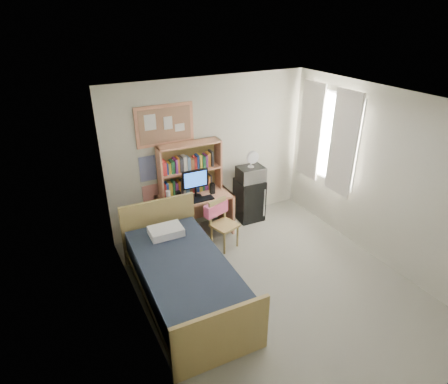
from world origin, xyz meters
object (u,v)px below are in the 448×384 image
bulletin_board (165,125)px  desk_fan (251,160)px  monitor (195,184)px  bed (185,282)px  mini_fridge (249,199)px  desk_chair (225,225)px  desk (195,215)px  microwave (251,174)px  speaker_left (178,196)px  speaker_right (212,188)px

bulletin_board → desk_fan: bearing=-10.5°
monitor → desk_fan: (1.11, 0.10, 0.18)m
bed → monitor: size_ratio=4.73×
monitor → desk_fan: size_ratio=1.69×
bulletin_board → mini_fridge: (1.43, -0.24, -1.53)m
monitor → desk_chair: bearing=-59.4°
desk → desk_fan: desk_fan is taller
desk_chair → mini_fridge: (0.83, 0.61, -0.02)m
desk_chair → desk_fan: 1.28m
mini_fridge → microwave: (-0.00, -0.02, 0.52)m
speaker_left → monitor: bearing=-0.0°
bulletin_board → speaker_left: size_ratio=5.50×
desk → speaker_right: 0.56m
bulletin_board → desk_chair: bulletin_board is taller
bulletin_board → desk_chair: (0.60, -0.86, -1.51)m
desk_chair → mini_fridge: 1.03m
monitor → speaker_left: monitor is taller
desk_fan → desk_chair: bearing=-141.9°
mini_fridge → monitor: size_ratio=1.67×
desk → desk_chair: size_ratio=1.49×
bed → bulletin_board: bearing=77.3°
desk → desk_fan: 1.36m
bulletin_board → desk: bulletin_board is taller
bulletin_board → desk_chair: size_ratio=1.16×
desk_chair → mini_fridge: size_ratio=1.05×
speaker_right → microwave: microwave is taller
mini_fridge → desk: bearing=-174.3°
bed → desk_fan: (1.88, 1.47, 0.87)m
bulletin_board → microwave: bulletin_board is taller
desk → desk_chair: bearing=-62.3°
bed → microwave: (1.88, 1.47, 0.60)m
desk_chair → monitor: (-0.28, 0.49, 0.58)m
bulletin_board → microwave: bearing=-10.5°
desk → desk_fan: bearing=3.3°
bed → speaker_right: size_ratio=12.29×
bed → microwave: bearing=40.0°
desk_chair → speaker_left: 0.88m
desk → speaker_right: (0.30, -0.07, 0.47)m
desk_chair → microwave: size_ratio=1.80×
speaker_right → microwave: (0.81, 0.11, 0.06)m
bed → desk_fan: 2.54m
speaker_right → desk_chair: bearing=-91.6°
bulletin_board → speaker_right: (0.62, -0.37, -1.07)m
bulletin_board → desk_chair: bearing=-55.2°
speaker_right → monitor: bearing=180.0°
bulletin_board → speaker_left: 1.14m
mini_fridge → microwave: 0.52m
desk → speaker_right: size_ratio=6.76×
monitor → microwave: size_ratio=1.03×
mini_fridge → monitor: monitor is taller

